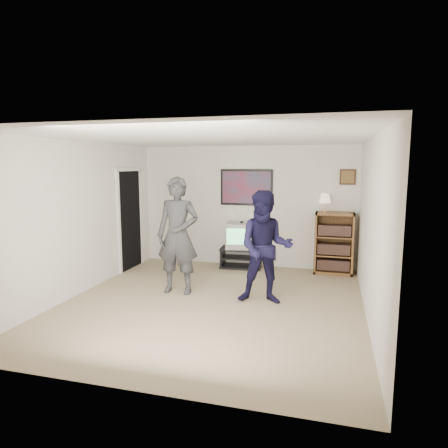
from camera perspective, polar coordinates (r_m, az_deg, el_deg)
The scene contains 13 objects.
room_shell at distance 6.30m, azimuth -0.86°, elevation 0.56°, with size 4.51×5.00×2.51m.
media_stand at distance 8.30m, azimuth 2.47°, elevation -4.82°, with size 0.87×0.53×0.42m.
crt_television at distance 8.20m, azimuth 2.51°, elevation -1.62°, with size 0.62×0.52×0.52m, color #9B9A96, non-canonical shape.
bookshelf at distance 8.07m, azimuth 15.42°, elevation -2.66°, with size 0.73×0.42×1.20m, color #553619, non-canonical shape.
table_lamp at distance 7.96m, azimuth 14.21°, elevation 2.93°, with size 0.23×0.23×0.36m, color beige, non-canonical shape.
person_tall at distance 6.60m, azimuth -6.60°, elevation -1.64°, with size 0.71×0.46×1.93m, color #313133.
person_short at distance 6.11m, azimuth 5.93°, elevation -3.37°, with size 0.85×0.66×1.74m, color black.
controller_left at distance 6.72m, azimuth -6.38°, elevation 1.24°, with size 0.04×0.12×0.04m, color white.
controller_right at distance 6.33m, azimuth 6.35°, elevation -1.82°, with size 0.03×0.11×0.03m, color white.
poster at distance 8.32m, azimuth 3.22°, elevation 5.24°, with size 1.10×0.03×0.75m, color black.
air_vent at distance 8.44m, azimuth -0.44°, elevation 7.34°, with size 0.28×0.02×0.14m, color white.
small_picture at distance 8.13m, azimuth 17.25°, elevation 6.43°, with size 0.30×0.03×0.30m, color #321B10.
doorway at distance 8.33m, azimuth -13.33°, elevation 0.55°, with size 0.03×0.85×2.00m, color black.
Camera 1 is at (1.73, -5.65, 2.12)m, focal length 32.00 mm.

